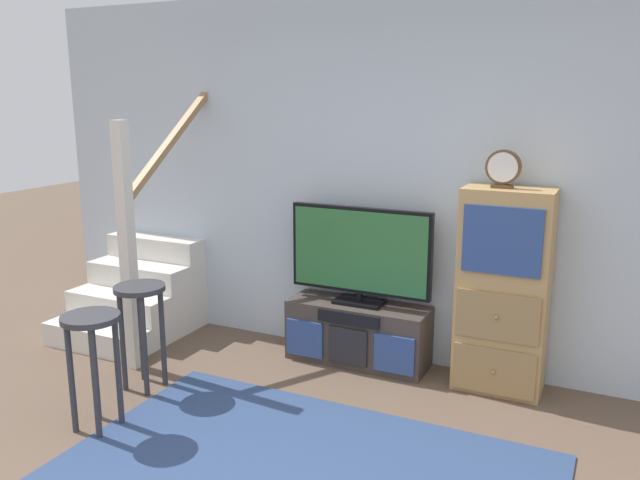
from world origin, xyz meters
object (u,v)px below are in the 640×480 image
at_px(television, 360,253).
at_px(bar_stool_near, 93,345).
at_px(side_cabinet, 503,292).
at_px(desk_clock, 503,169).
at_px(media_console, 358,333).
at_px(bar_stool_far, 141,313).

distance_m(television, bar_stool_near, 1.94).
relative_size(side_cabinet, desk_clock, 5.60).
relative_size(media_console, bar_stool_near, 1.46).
distance_m(television, desk_clock, 1.19).
xyz_separation_m(media_console, bar_stool_far, (-1.16, -1.02, 0.31)).
bearing_deg(side_cabinet, desk_clock, -162.34).
bearing_deg(desk_clock, bar_stool_far, -154.53).
xyz_separation_m(media_console, bar_stool_near, (-1.03, -1.59, 0.31)).
bearing_deg(bar_stool_far, bar_stool_near, -77.84).
height_order(television, desk_clock, desk_clock).
height_order(side_cabinet, desk_clock, desk_clock).
height_order(desk_clock, bar_stool_far, desk_clock).
relative_size(desk_clock, bar_stool_near, 0.34).
relative_size(bar_stool_near, bar_stool_far, 0.99).
bearing_deg(television, bar_stool_far, -137.76).
xyz_separation_m(desk_clock, bar_stool_far, (-2.14, -1.02, -0.97)).
distance_m(side_cabinet, desk_clock, 0.82).
distance_m(desk_clock, bar_stool_near, 2.75).
xyz_separation_m(media_console, desk_clock, (0.99, -0.00, 1.28)).
xyz_separation_m(television, bar_stool_far, (-1.16, -1.05, -0.30)).
xyz_separation_m(side_cabinet, desk_clock, (-0.05, -0.01, 0.82)).
bearing_deg(bar_stool_far, desk_clock, 25.47).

